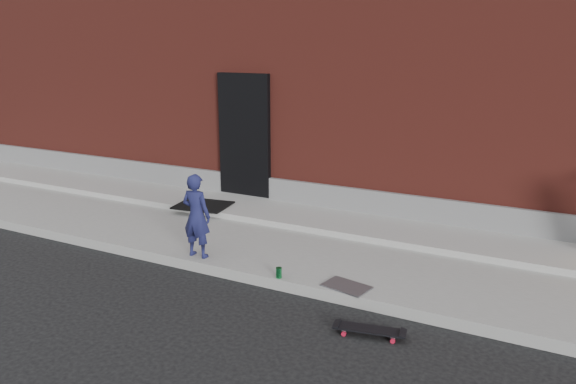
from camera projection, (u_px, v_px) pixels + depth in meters
The scene contains 9 objects.
ground at pixel (299, 295), 7.00m from camera, with size 80.00×80.00×0.00m, color black.
sidewalk at pixel (344, 251), 8.27m from camera, with size 20.00×3.00×0.15m, color gray.
apron at pixel (366, 226), 9.01m from camera, with size 20.00×1.20×0.10m, color #989893.
building at pixel (441, 69), 12.35m from camera, with size 20.00×8.10×5.00m.
child at pixel (196, 216), 7.74m from camera, with size 0.43×0.28×1.19m, color #191B46.
skateboard at pixel (369, 330), 6.03m from camera, with size 0.78×0.33×0.09m.
soda_can at pixel (279, 273), 7.14m from camera, with size 0.08×0.08×0.14m, color #187C3A.
doormat at pixel (203, 205), 9.94m from camera, with size 0.91×0.74×0.03m, color black.
utility_plate at pixel (347, 286), 6.89m from camera, with size 0.56×0.36×0.02m, color #59595F.
Camera 1 is at (2.84, -5.77, 3.06)m, focal length 35.00 mm.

